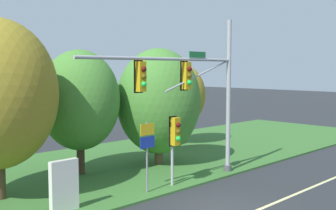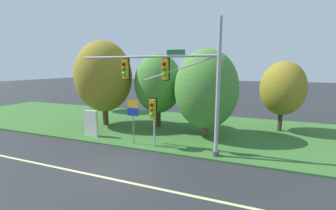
# 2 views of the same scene
# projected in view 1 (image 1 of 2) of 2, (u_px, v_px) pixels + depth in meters

# --- Properties ---
(ground_plane) EXTENTS (160.00, 160.00, 0.00)m
(ground_plane) POSITION_uv_depth(u_px,v_px,m) (218.00, 208.00, 16.03)
(ground_plane) COLOR #282B2D
(grass_verge) EXTENTS (48.00, 11.50, 0.10)m
(grass_verge) POSITION_uv_depth(u_px,v_px,m) (93.00, 170.00, 21.88)
(grass_verge) COLOR #386B2D
(grass_verge) RESTS_ON ground
(traffic_signal_mast) EXTENTS (9.09, 0.49, 7.60)m
(traffic_signal_mast) POSITION_uv_depth(u_px,v_px,m) (196.00, 86.00, 19.33)
(traffic_signal_mast) COLOR #9EA0A5
(traffic_signal_mast) RESTS_ON grass_verge
(pedestrian_signal_near_kerb) EXTENTS (0.46, 0.55, 3.12)m
(pedestrian_signal_near_kerb) POSITION_uv_depth(u_px,v_px,m) (175.00, 136.00, 18.49)
(pedestrian_signal_near_kerb) COLOR #9EA0A5
(pedestrian_signal_near_kerb) RESTS_ON grass_verge
(route_sign_post) EXTENTS (0.80, 0.08, 2.97)m
(route_sign_post) POSITION_uv_depth(u_px,v_px,m) (147.00, 146.00, 17.58)
(route_sign_post) COLOR slate
(route_sign_post) RESTS_ON grass_verge
(tree_behind_signpost) EXTENTS (3.94, 3.94, 6.12)m
(tree_behind_signpost) POSITION_uv_depth(u_px,v_px,m) (80.00, 100.00, 20.57)
(tree_behind_signpost) COLOR #423021
(tree_behind_signpost) RESTS_ON grass_verge
(tree_mid_verge) EXTENTS (4.56, 4.56, 6.29)m
(tree_mid_verge) POSITION_uv_depth(u_px,v_px,m) (159.00, 101.00, 22.76)
(tree_mid_verge) COLOR brown
(tree_mid_verge) RESTS_ON grass_verge
(tree_tall_centre) EXTENTS (3.33, 3.33, 5.47)m
(tree_tall_centre) POSITION_uv_depth(u_px,v_px,m) (181.00, 95.00, 28.81)
(tree_tall_centre) COLOR #423021
(tree_tall_centre) RESTS_ON grass_verge
(info_kiosk) EXTENTS (1.10, 0.24, 1.90)m
(info_kiosk) POSITION_uv_depth(u_px,v_px,m) (64.00, 186.00, 15.32)
(info_kiosk) COLOR silver
(info_kiosk) RESTS_ON grass_verge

